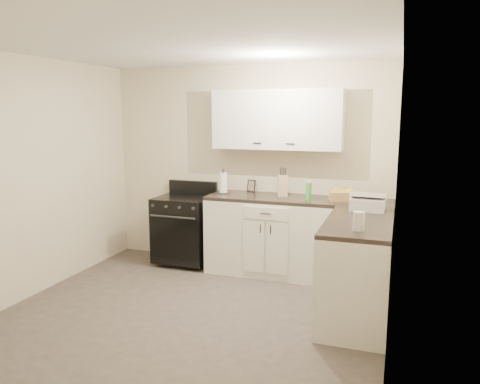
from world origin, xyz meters
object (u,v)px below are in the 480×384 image
(stove, at_px, (184,229))
(paper_towel, at_px, (223,183))
(countertop_grill, at_px, (368,204))
(knife_block, at_px, (283,186))
(wicker_basket, at_px, (344,196))

(stove, relative_size, paper_towel, 3.23)
(paper_towel, xyz_separation_m, countertop_grill, (1.76, -0.46, -0.06))
(knife_block, distance_m, countertop_grill, 1.12)
(stove, xyz_separation_m, knife_block, (1.26, 0.08, 0.61))
(knife_block, xyz_separation_m, paper_towel, (-0.75, -0.02, 0.00))
(knife_block, bearing_deg, stove, 164.91)
(knife_block, bearing_deg, paper_towel, 162.74)
(stove, bearing_deg, wicker_basket, 1.36)
(paper_towel, distance_m, countertop_grill, 1.82)
(stove, xyz_separation_m, wicker_basket, (1.98, 0.05, 0.53))
(paper_towel, bearing_deg, wicker_basket, -0.62)
(paper_towel, bearing_deg, stove, -173.06)
(stove, distance_m, countertop_grill, 2.37)
(wicker_basket, bearing_deg, knife_block, 177.04)
(stove, bearing_deg, countertop_grill, -9.77)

